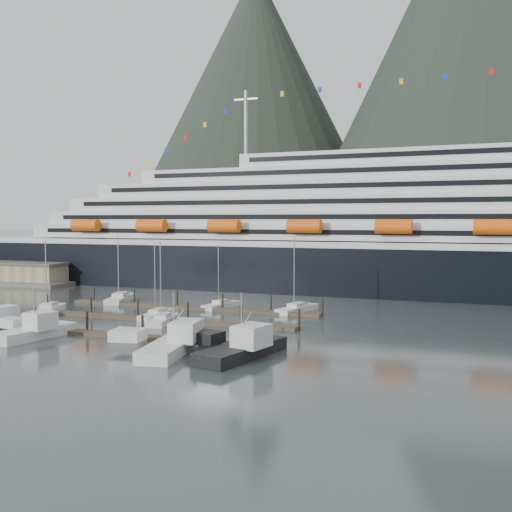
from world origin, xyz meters
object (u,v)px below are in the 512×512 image
(trawler_c, at_px, (173,343))
(trawler_d, at_px, (240,349))
(sailboat_c, at_px, (163,321))
(sailboat_e, at_px, (121,299))
(trawler_b, at_px, (34,331))
(cruise_ship, at_px, (418,237))
(sailboat_f, at_px, (221,306))
(sailboat_g, at_px, (297,309))
(sailboat_a, at_px, (49,310))
(sailboat_d, at_px, (158,315))
(warehouse, at_px, (5,272))

(trawler_c, height_order, trawler_d, trawler_d)
(sailboat_c, bearing_deg, sailboat_e, 34.92)
(trawler_b, relative_size, trawler_c, 0.76)
(trawler_c, xyz_separation_m, trawler_d, (8.84, 0.06, 0.03))
(sailboat_c, relative_size, sailboat_e, 0.95)
(cruise_ship, distance_m, sailboat_f, 48.24)
(sailboat_e, relative_size, trawler_b, 1.13)
(sailboat_e, height_order, sailboat_f, sailboat_e)
(sailboat_g, bearing_deg, sailboat_e, 103.68)
(sailboat_a, xyz_separation_m, sailboat_g, (38.96, 16.56, -0.02))
(sailboat_d, bearing_deg, trawler_d, -135.10)
(trawler_b, distance_m, trawler_d, 30.15)
(cruise_ship, distance_m, sailboat_g, 40.26)
(sailboat_c, bearing_deg, trawler_b, 134.80)
(sailboat_g, relative_size, trawler_d, 0.93)
(sailboat_d, bearing_deg, sailboat_a, 95.55)
(trawler_d, bearing_deg, warehouse, 69.16)
(sailboat_a, distance_m, trawler_d, 46.81)
(cruise_ship, height_order, sailboat_e, cruise_ship)
(sailboat_c, height_order, sailboat_d, sailboat_c)
(sailboat_a, bearing_deg, trawler_d, -135.77)
(sailboat_d, xyz_separation_m, trawler_c, (14.62, -21.36, 0.59))
(warehouse, height_order, sailboat_e, sailboat_e)
(sailboat_d, bearing_deg, trawler_b, 159.38)
(sailboat_c, height_order, trawler_c, sailboat_c)
(sailboat_c, distance_m, trawler_d, 25.77)
(sailboat_a, xyz_separation_m, trawler_d, (43.04, -18.40, 0.58))
(cruise_ship, bearing_deg, trawler_d, -99.88)
(cruise_ship, height_order, sailboat_f, cruise_ship)
(sailboat_d, distance_m, trawler_c, 25.89)
(sailboat_f, height_order, trawler_b, sailboat_f)
(sailboat_f, xyz_separation_m, trawler_d, (18.01, -34.13, 0.60))
(sailboat_g, bearing_deg, trawler_d, -159.66)
(trawler_b, bearing_deg, sailboat_c, -24.43)
(sailboat_f, xyz_separation_m, trawler_c, (9.17, -34.20, 0.58))
(trawler_c, bearing_deg, sailboat_e, 31.74)
(sailboat_e, bearing_deg, cruise_ship, -72.59)
(warehouse, relative_size, trawler_b, 3.79)
(trawler_d, bearing_deg, cruise_ship, 1.65)
(sailboat_e, distance_m, sailboat_g, 35.77)
(sailboat_e, bearing_deg, trawler_b, 179.18)
(warehouse, relative_size, sailboat_g, 3.47)
(trawler_d, bearing_deg, sailboat_e, 60.28)
(sailboat_e, height_order, trawler_c, sailboat_e)
(trawler_b, height_order, trawler_d, trawler_d)
(sailboat_d, xyz_separation_m, sailboat_e, (-16.39, 13.67, 0.04))
(warehouse, xyz_separation_m, trawler_d, (89.84, -56.97, -1.24))
(cruise_ship, height_order, trawler_c, cruise_ship)
(sailboat_f, bearing_deg, sailboat_d, 170.08)
(trawler_d, bearing_deg, sailboat_d, 59.30)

